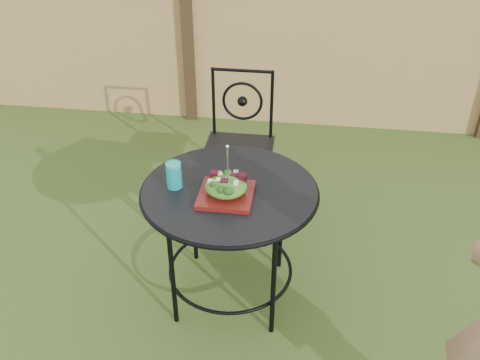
{
  "coord_description": "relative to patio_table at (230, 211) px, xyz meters",
  "views": [
    {
      "loc": [
        -0.22,
        -2.28,
        2.25
      ],
      "look_at": [
        -0.54,
        0.01,
        0.75
      ],
      "focal_mm": 40.0,
      "sensor_mm": 36.0,
      "label": 1
    }
  ],
  "objects": [
    {
      "name": "ground",
      "position": [
        0.59,
        0.04,
        -0.59
      ],
      "size": [
        60.0,
        60.0,
        0.0
      ],
      "primitive_type": "plane",
      "color": "#254115",
      "rests_on": "ground"
    },
    {
      "name": "fence",
      "position": [
        0.59,
        2.23,
        0.36
      ],
      "size": [
        8.0,
        0.12,
        1.9
      ],
      "color": "tan",
      "rests_on": "ground"
    },
    {
      "name": "patio_table",
      "position": [
        0.0,
        0.0,
        0.0
      ],
      "size": [
        0.92,
        0.92,
        0.72
      ],
      "color": "black",
      "rests_on": "ground"
    },
    {
      "name": "patio_chair",
      "position": [
        -0.08,
        0.92,
        -0.08
      ],
      "size": [
        0.46,
        0.46,
        0.95
      ],
      "color": "black",
      "rests_on": "ground"
    },
    {
      "name": "salad_plate",
      "position": [
        -0.01,
        -0.07,
        0.15
      ],
      "size": [
        0.27,
        0.27,
        0.02
      ],
      "primitive_type": "cube",
      "color": "#411309",
      "rests_on": "patio_table"
    },
    {
      "name": "salad",
      "position": [
        -0.01,
        -0.07,
        0.2
      ],
      "size": [
        0.21,
        0.21,
        0.08
      ],
      "primitive_type": "ellipsoid",
      "color": "#235614",
      "rests_on": "salad_plate"
    },
    {
      "name": "fork",
      "position": [
        0.0,
        -0.07,
        0.33
      ],
      "size": [
        0.01,
        0.01,
        0.18
      ],
      "primitive_type": "cylinder",
      "color": "silver",
      "rests_on": "salad"
    },
    {
      "name": "drinking_glass",
      "position": [
        -0.28,
        -0.02,
        0.21
      ],
      "size": [
        0.08,
        0.08,
        0.14
      ],
      "primitive_type": "cylinder",
      "color": "#0EA9A5",
      "rests_on": "patio_table"
    }
  ]
}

